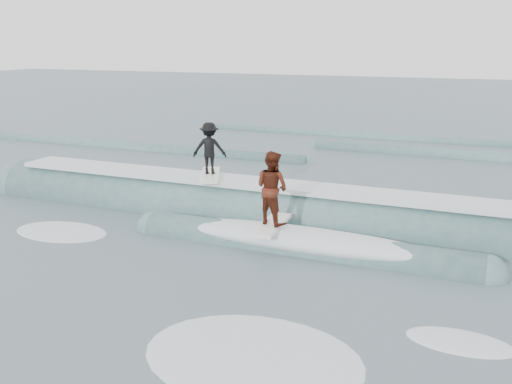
% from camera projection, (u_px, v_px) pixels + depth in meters
% --- Properties ---
extents(ground, '(160.00, 160.00, 0.00)m').
position_uv_depth(ground, '(174.00, 290.00, 12.52)').
color(ground, '#3D525A').
rests_on(ground, ground).
extents(breaking_wave, '(21.38, 3.87, 2.18)m').
position_uv_depth(breaking_wave, '(273.00, 222.00, 17.14)').
color(breaking_wave, '#3B6464').
rests_on(breaking_wave, ground).
extents(surfer_black, '(1.32, 2.05, 1.72)m').
position_uv_depth(surfer_black, '(210.00, 151.00, 17.80)').
color(surfer_black, white).
rests_on(surfer_black, ground).
extents(surfer_red, '(1.14, 2.03, 2.04)m').
position_uv_depth(surfer_red, '(272.00, 191.00, 14.85)').
color(surfer_red, white).
rests_on(surfer_red, ground).
extents(whitewater, '(13.20, 9.01, 0.10)m').
position_uv_depth(whitewater, '(211.00, 346.00, 10.22)').
color(whitewater, white).
rests_on(whitewater, ground).
extents(far_swells, '(43.34, 8.65, 0.80)m').
position_uv_depth(far_swells, '(352.00, 151.00, 28.35)').
color(far_swells, '#3B6464').
rests_on(far_swells, ground).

